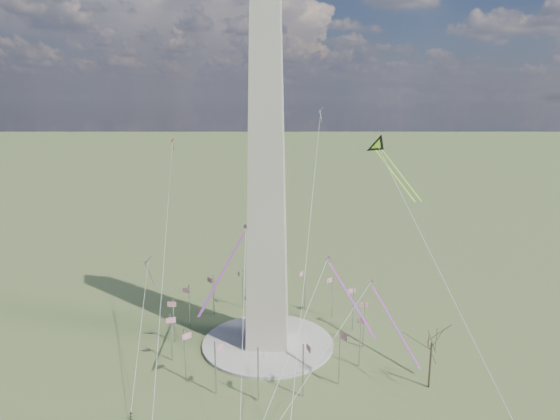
# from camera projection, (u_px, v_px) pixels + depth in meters

# --- Properties ---
(ground) EXTENTS (2000.00, 2000.00, 0.00)m
(ground) POSITION_uv_depth(u_px,v_px,m) (268.00, 344.00, 137.58)
(ground) COLOR #4E6331
(ground) RESTS_ON ground
(plaza) EXTENTS (36.00, 36.00, 0.80)m
(plaza) POSITION_uv_depth(u_px,v_px,m) (268.00, 343.00, 137.49)
(plaza) COLOR #B9B4A9
(plaza) RESTS_ON ground
(washington_monument) EXTENTS (15.56, 15.56, 100.00)m
(washington_monument) POSITION_uv_depth(u_px,v_px,m) (267.00, 172.00, 127.03)
(washington_monument) COLOR #BBB39C
(washington_monument) RESTS_ON plaza
(flagpole_ring) EXTENTS (54.40, 54.40, 13.00)m
(flagpole_ring) POSITION_uv_depth(u_px,v_px,m) (268.00, 320.00, 135.98)
(flagpole_ring) COLOR silver
(flagpole_ring) RESTS_ON ground
(tree_near) EXTENTS (9.70, 9.70, 16.98)m
(tree_near) POSITION_uv_depth(u_px,v_px,m) (432.00, 340.00, 114.70)
(tree_near) COLOR #4B3F2D
(tree_near) RESTS_ON ground
(person_west) EXTENTS (0.99, 0.88, 1.71)m
(person_west) POSITION_uv_depth(u_px,v_px,m) (131.00, 416.00, 105.30)
(person_west) COLOR gray
(person_west) RESTS_ON ground
(kite_delta_black) EXTENTS (13.64, 18.47, 15.70)m
(kite_delta_black) POSITION_uv_depth(u_px,v_px,m) (380.00, 149.00, 134.70)
(kite_delta_black) COLOR black
(kite_delta_black) RESTS_ON ground
(kite_diamond_purple) EXTENTS (2.16, 3.24, 9.67)m
(kite_diamond_purple) POSITION_uv_depth(u_px,v_px,m) (149.00, 263.00, 142.85)
(kite_diamond_purple) COLOR navy
(kite_diamond_purple) RESTS_ON ground
(kite_streamer_left) EXTENTS (11.29, 17.77, 13.72)m
(kite_streamer_left) POSITION_uv_depth(u_px,v_px,m) (344.00, 286.00, 118.21)
(kite_streamer_left) COLOR #F82741
(kite_streamer_left) RESTS_ON ground
(kite_streamer_mid) EXTENTS (9.50, 22.37, 16.06)m
(kite_streamer_mid) POSITION_uv_depth(u_px,v_px,m) (231.00, 256.00, 120.80)
(kite_streamer_mid) COLOR #F82741
(kite_streamer_mid) RESTS_ON ground
(kite_streamer_right) EXTENTS (11.41, 21.23, 15.81)m
(kite_streamer_right) POSITION_uv_depth(u_px,v_px,m) (387.00, 310.00, 133.04)
(kite_streamer_right) COLOR #F82741
(kite_streamer_right) RESTS_ON ground
(kite_small_red) EXTENTS (1.34, 1.74, 4.49)m
(kite_small_red) POSITION_uv_depth(u_px,v_px,m) (173.00, 141.00, 166.91)
(kite_small_red) COLOR red
(kite_small_red) RESTS_ON ground
(kite_small_white) EXTENTS (1.39, 2.14, 4.66)m
(kite_small_white) POSITION_uv_depth(u_px,v_px,m) (321.00, 112.00, 161.76)
(kite_small_white) COLOR white
(kite_small_white) RESTS_ON ground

